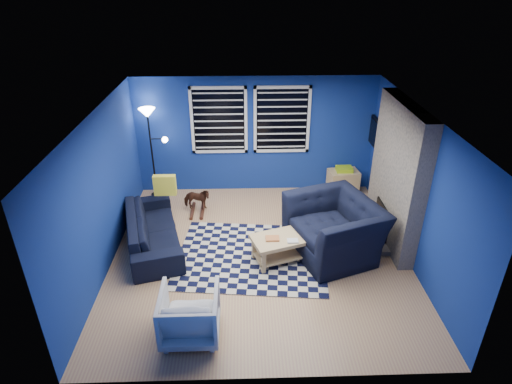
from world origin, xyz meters
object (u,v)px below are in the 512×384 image
rocking_horse (197,199)px  cabinet (343,181)px  floor_lamp (150,125)px  armchair_big (334,228)px  sofa (153,230)px  coffee_table (282,244)px  tv (378,136)px  armchair_bent (190,314)px

rocking_horse → cabinet: bearing=-68.7°
floor_lamp → armchair_big: bearing=-32.9°
sofa → cabinet: 4.21m
coffee_table → cabinet: size_ratio=1.64×
cabinet → armchair_big: bearing=-113.7°
tv → armchair_big: (-1.18, -1.95, -0.92)m
coffee_table → sofa: bearing=166.3°
coffee_table → cabinet: (1.54, 2.40, -0.07)m
tv → coffee_table: 3.19m
tv → armchair_big: 2.46m
armchair_big → rocking_horse: armchair_big is taller
sofa → cabinet: size_ratio=3.15×
coffee_table → rocking_horse: bearing=133.5°
tv → cabinet: (-0.55, 0.24, -1.13)m
sofa → coffee_table: (2.23, -0.55, 0.03)m
sofa → cabinet: sofa is taller
tv → cabinet: tv is taller
cabinet → floor_lamp: floor_lamp is taller
armchair_big → armchair_bent: armchair_big is taller
tv → sofa: tv is taller
armchair_big → floor_lamp: size_ratio=0.77×
armchair_big → rocking_horse: 2.85m
armchair_big → armchair_bent: (-2.26, -1.81, -0.13)m
armchair_bent → coffee_table: 2.09m
armchair_bent → cabinet: 4.94m
armchair_bent → tv: bearing=-132.7°
armchair_big → sofa: bearing=-116.5°
rocking_horse → floor_lamp: 1.76m
armchair_bent → coffee_table: (1.35, 1.60, -0.02)m
armchair_big → coffee_table: armchair_big is taller
armchair_big → rocking_horse: size_ratio=2.72×
floor_lamp → sofa: bearing=-82.2°
sofa → tv: bearing=-84.6°
armchair_bent → cabinet: bearing=-126.1°
armchair_big → floor_lamp: 4.19m
cabinet → floor_lamp: size_ratio=0.35×
tv → rocking_horse: tv is taller
armchair_bent → rocking_horse: 3.25m
armchair_bent → floor_lamp: 4.34m
tv → sofa: 4.74m
armchair_bent → coffee_table: size_ratio=0.71×
tv → armchair_bent: size_ratio=1.27×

